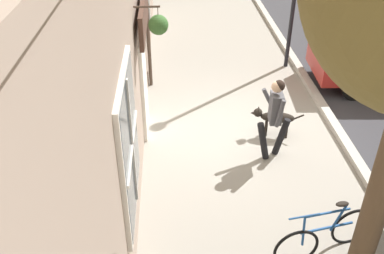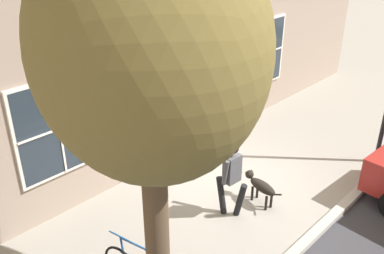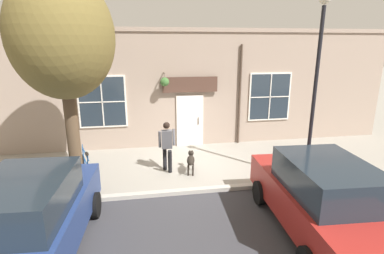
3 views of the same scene
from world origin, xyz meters
name	(u,v)px [view 1 (image 1 of 3)]	position (x,y,z in m)	size (l,w,h in m)	color
ground_plane	(246,133)	(0.00, 0.00, 0.00)	(90.00, 90.00, 0.00)	gray
storefront_facade	(130,31)	(-2.34, 0.02, 2.36)	(0.95, 18.00, 4.71)	gray
pedestrian_walking	(275,112)	(0.36, -0.84, 1.02)	(0.69, 0.57, 1.69)	black
dog_on_leash	(275,118)	(0.57, -0.09, 0.43)	(1.11, 0.38, 0.65)	black
leaning_bicycle	(325,235)	(0.62, -3.34, 0.38)	(1.67, 0.53, 1.00)	black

